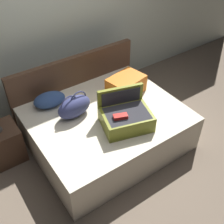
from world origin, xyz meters
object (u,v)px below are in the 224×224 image
object	(u,v)px
hard_case_medium	(126,85)
nightstand	(2,145)
hard_case_large	(126,117)
pillow_near_headboard	(49,100)
bed	(107,128)
duffel_bag	(74,107)

from	to	relation	value
hard_case_medium	nightstand	size ratio (longest dim) A/B	1.11
hard_case_large	hard_case_medium	bearing A→B (deg)	68.63
hard_case_large	pillow_near_headboard	size ratio (longest dim) A/B	1.62
hard_case_medium	hard_case_large	bearing A→B (deg)	-138.68
bed	duffel_bag	world-z (taller)	duffel_bag
pillow_near_headboard	duffel_bag	bearing A→B (deg)	-64.62
bed	hard_case_medium	xyz separation A→B (m)	(0.45, 0.22, 0.37)
hard_case_large	pillow_near_headboard	world-z (taller)	hard_case_large
pillow_near_headboard	nightstand	xyz separation A→B (m)	(-0.70, -0.04, -0.36)
duffel_bag	hard_case_large	bearing A→B (deg)	-50.51
duffel_bag	pillow_near_headboard	world-z (taller)	duffel_bag
hard_case_large	pillow_near_headboard	distance (m)	1.01
bed	hard_case_large	bearing A→B (deg)	-77.11
bed	hard_case_large	xyz separation A→B (m)	(0.07, -0.29, 0.37)
hard_case_large	duffel_bag	size ratio (longest dim) A/B	1.40
duffel_bag	nightstand	size ratio (longest dim) A/B	0.98
hard_case_large	hard_case_medium	distance (m)	0.64
hard_case_large	bed	bearing A→B (deg)	118.92
bed	duffel_bag	distance (m)	0.54
duffel_bag	bed	bearing A→B (deg)	-30.17
hard_case_large	pillow_near_headboard	xyz separation A→B (m)	(-0.56, 0.83, -0.03)
bed	nightstand	world-z (taller)	bed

